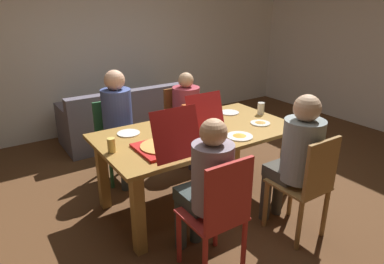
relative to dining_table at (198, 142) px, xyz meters
The scene contains 23 objects.
ground_plane 0.66m from the dining_table, ahead, with size 20.00×20.00×0.00m, color brown.
back_wall 2.82m from the dining_table, 90.00° to the left, with size 7.36×0.12×2.96m, color silver.
side_wall_right 3.86m from the dining_table, 12.41° to the left, with size 0.12×4.59×2.96m, color silver.
dining_table is the anchor object (origin of this frame).
chair_0 1.07m from the dining_table, 115.82° to the right, with size 0.42×0.41×0.99m.
person_0 0.93m from the dining_table, 120.05° to the right, with size 0.31×0.53×1.24m.
chair_1 1.12m from the dining_table, 114.62° to the left, with size 0.44×0.44×0.90m.
person_1 0.99m from the dining_table, 118.02° to the left, with size 0.33×0.53×1.28m.
chair_2 1.11m from the dining_table, 66.67° to the right, with size 0.40×0.45×0.96m.
person_2 0.98m from the dining_table, 63.49° to the right, with size 0.34×0.50×1.28m.
chair_3 1.08m from the dining_table, 66.12° to the left, with size 0.44×0.41×0.94m.
person_3 0.95m from the dining_table, 62.65° to the left, with size 0.34×0.49×1.16m.
pizza_box_0 0.18m from the dining_table, 99.98° to the left, with size 0.39×0.50×0.40m.
pizza_box_1 0.59m from the dining_table, 154.45° to the right, with size 0.41×0.53×0.42m.
plate_0 0.70m from the dining_table, 16.05° to the right, with size 0.20×0.20×0.03m.
plate_1 0.69m from the dining_table, 23.43° to the left, with size 0.22×0.22×0.01m.
plate_2 0.68m from the dining_table, 153.72° to the left, with size 0.22×0.22×0.01m.
plate_3 0.44m from the dining_table, 56.05° to the right, with size 0.25×0.25×0.03m.
drinking_glass_0 0.91m from the dining_table, ahead, with size 0.08×0.08×0.13m, color silver.
drinking_glass_1 0.91m from the dining_table, behind, with size 0.07×0.07×0.13m, color #E3C45D.
drinking_glass_2 0.46m from the dining_table, 75.42° to the left, with size 0.06×0.06×0.15m, color #B8522A.
drinking_glass_3 0.44m from the dining_table, 48.73° to the left, with size 0.06×0.06×0.11m, color silver.
couch 2.02m from the dining_table, 88.15° to the left, with size 1.81×0.77×0.82m.
Camera 1 is at (-1.79, -2.61, 1.98)m, focal length 32.22 mm.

